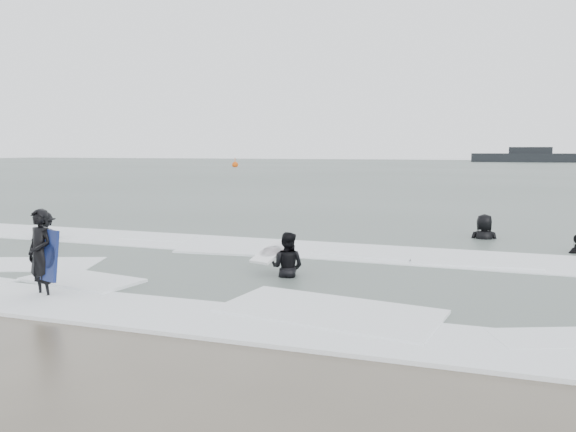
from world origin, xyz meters
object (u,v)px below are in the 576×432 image
(buoy, at_px, (235,165))
(surfer_wading, at_px, (287,278))
(surfer_breaker, at_px, (45,242))
(vessel_horizon, at_px, (530,157))
(surfer_centre, at_px, (43,298))
(surfer_right_far, at_px, (484,240))

(buoy, bearing_deg, surfer_wading, -64.18)
(surfer_breaker, relative_size, buoy, 1.08)
(vessel_horizon, bearing_deg, surfer_wading, -95.67)
(buoy, bearing_deg, surfer_centre, -67.50)
(surfer_wading, height_order, vessel_horizon, vessel_horizon)
(surfer_centre, xyz_separation_m, surfer_wading, (3.83, 3.11, 0.00))
(surfer_wading, distance_m, surfer_right_far, 8.04)
(buoy, height_order, vessel_horizon, vessel_horizon)
(surfer_centre, relative_size, buoy, 1.04)
(surfer_breaker, distance_m, surfer_right_far, 13.56)
(surfer_wading, relative_size, buoy, 0.96)
(surfer_wading, height_order, surfer_breaker, surfer_breaker)
(surfer_breaker, height_order, surfer_right_far, surfer_right_far)
(surfer_right_far, height_order, buoy, buoy)
(surfer_wading, relative_size, surfer_right_far, 0.80)
(surfer_centre, bearing_deg, vessel_horizon, 98.12)
(surfer_breaker, bearing_deg, surfer_right_far, -13.20)
(surfer_wading, xyz_separation_m, buoy, (-35.59, 73.55, 0.42))
(buoy, bearing_deg, surfer_right_far, -59.26)
(surfer_right_far, height_order, vessel_horizon, vessel_horizon)
(surfer_centre, xyz_separation_m, surfer_right_far, (7.85, 10.08, 0.00))
(surfer_breaker, height_order, buoy, buoy)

